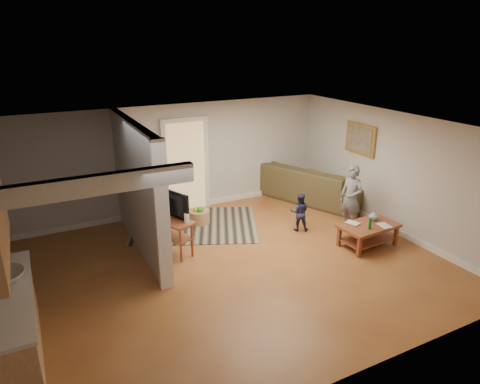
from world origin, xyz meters
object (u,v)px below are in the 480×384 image
tv_console (169,221)px  toy_basket (199,216)px  speaker_right (151,222)px  toddler (299,230)px  sofa (309,199)px  speaker_left (154,226)px  coffee_table (369,229)px  child (348,228)px

tv_console → toy_basket: 1.46m
speaker_right → toddler: bearing=-0.4°
sofa → toddler: sofa is taller
tv_console → speaker_left: (-0.26, 0.11, -0.10)m
speaker_right → coffee_table: bearing=-14.0°
coffee_table → tv_console: 3.88m
speaker_left → sofa: bearing=5.7°
sofa → child: 1.88m
child → sofa: bearing=153.8°
sofa → speaker_left: (-4.30, -1.00, 0.54)m
coffee_table → speaker_left: bearing=156.8°
speaker_left → toddler: speaker_left is taller
sofa → coffee_table: (-0.48, -2.63, 0.35)m
coffee_table → toy_basket: 3.58m
coffee_table → child: child is taller
speaker_left → speaker_right: speaker_left is taller
sofa → toddler: bearing=114.2°
speaker_left → toy_basket: size_ratio=2.38×
sofa → toy_basket: bearing=68.9°
tv_console → child: size_ratio=0.85×
sofa → speaker_left: size_ratio=2.75×
child → toddler: 1.08m
sofa → toddler: (-1.30, -1.44, 0.00)m
coffee_table → tv_console: bearing=156.8°
speaker_left → child: bearing=-19.5°
toy_basket → sofa: bearing=2.6°
coffee_table → speaker_right: size_ratio=1.10×
coffee_table → speaker_right: speaker_right is taller
toy_basket → child: (2.75, -1.72, -0.17)m
coffee_table → toy_basket: coffee_table is taller
toy_basket → toddler: toddler is taller
speaker_left → toy_basket: bearing=27.2°
tv_console → speaker_right: size_ratio=1.11×
tv_console → child: 3.86m
speaker_right → child: speaker_right is taller
speaker_left → coffee_table: bearing=-30.5°
sofa → coffee_table: coffee_table is taller
tv_console → toddler: tv_console is taller
speaker_left → child: (4.00, -0.86, -0.54)m
toy_basket → child: 3.25m
speaker_right → tv_console: bearing=-37.9°
sofa → speaker_right: size_ratio=2.77×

